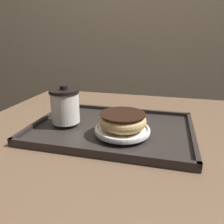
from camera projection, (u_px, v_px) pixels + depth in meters
name	position (u px, v px, depth m)	size (l,w,h in m)	color
wall_behind	(147.00, 9.00, 1.57)	(8.00, 0.05, 2.40)	tan
cafe_table	(107.00, 173.00, 0.78)	(0.91, 0.88, 0.73)	brown
serving_tray	(112.00, 129.00, 0.69)	(0.49, 0.35, 0.02)	#282321
coffee_cup_front	(65.00, 106.00, 0.69)	(0.09, 0.09, 0.12)	white
plate_with_chocolate_donut	(122.00, 129.00, 0.63)	(0.16, 0.16, 0.01)	white
donut_chocolate_glazed	(123.00, 120.00, 0.62)	(0.14, 0.14, 0.04)	#DBB270
spoon	(130.00, 110.00, 0.80)	(0.13, 0.07, 0.01)	silver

